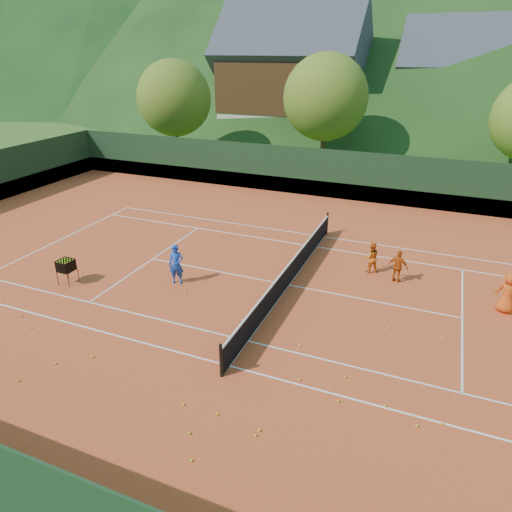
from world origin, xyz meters
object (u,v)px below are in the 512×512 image
at_px(chalet_mid, 468,90).
at_px(tennis_net, 289,274).
at_px(student_b, 398,267).
at_px(coach, 176,264).
at_px(student_c, 508,293).
at_px(student_d, 508,291).
at_px(ball_hopper, 66,266).
at_px(student_a, 371,257).
at_px(chalet_left, 292,81).

bearing_deg(chalet_mid, tennis_net, -100.01).
bearing_deg(tennis_net, student_b, 26.21).
distance_m(coach, student_c, 12.20).
height_order(student_b, tennis_net, student_b).
distance_m(student_b, student_d, 3.93).
bearing_deg(chalet_mid, student_c, -86.96).
xyz_separation_m(coach, tennis_net, (4.17, 1.54, -0.32)).
relative_size(student_b, ball_hopper, 1.35).
xyz_separation_m(tennis_net, ball_hopper, (-8.21, -3.19, 0.25)).
height_order(student_c, chalet_mid, chalet_mid).
xyz_separation_m(student_a, student_d, (5.02, -1.08, 0.04)).
xyz_separation_m(coach, student_d, (11.97, 2.88, -0.12)).
relative_size(student_b, tennis_net, 0.11).
xyz_separation_m(coach, student_b, (8.09, 3.46, -0.15)).
height_order(student_b, student_d, student_d).
bearing_deg(chalet_left, tennis_net, -71.57).
height_order(coach, student_c, coach).
bearing_deg(student_c, student_b, 0.38).
bearing_deg(student_b, tennis_net, 37.89).
distance_m(tennis_net, chalet_mid, 34.81).
relative_size(student_a, chalet_left, 0.10).
bearing_deg(coach, student_b, 7.63).
bearing_deg(tennis_net, chalet_mid, 79.99).
xyz_separation_m(student_d, tennis_net, (-7.80, -1.35, -0.20)).
relative_size(student_b, student_c, 0.89).
xyz_separation_m(student_d, ball_hopper, (-16.01, -4.54, 0.04)).
bearing_deg(coach, student_d, -2.02).
distance_m(tennis_net, chalet_left, 32.04).
bearing_deg(student_c, chalet_left, -45.06).
distance_m(student_d, tennis_net, 7.92).
bearing_deg(chalet_mid, student_d, -86.85).
bearing_deg(tennis_net, student_a, 41.11).
relative_size(student_a, ball_hopper, 1.32).
relative_size(student_c, student_d, 1.07).
xyz_separation_m(student_a, chalet_mid, (3.22, 31.57, 4.31)).
relative_size(student_a, tennis_net, 0.11).
height_order(student_c, chalet_left, chalet_left).
bearing_deg(ball_hopper, student_b, 22.88).
relative_size(student_d, tennis_net, 0.12).
relative_size(coach, tennis_net, 0.14).
height_order(student_b, chalet_left, chalet_left).
distance_m(coach, ball_hopper, 4.37).
distance_m(student_b, chalet_mid, 32.43).
bearing_deg(student_b, chalet_left, -51.96).
relative_size(coach, chalet_left, 0.12).
height_order(coach, tennis_net, coach).
bearing_deg(ball_hopper, student_a, 27.07).
distance_m(student_a, student_c, 5.16).
distance_m(student_a, student_b, 1.24).
height_order(coach, student_a, coach).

